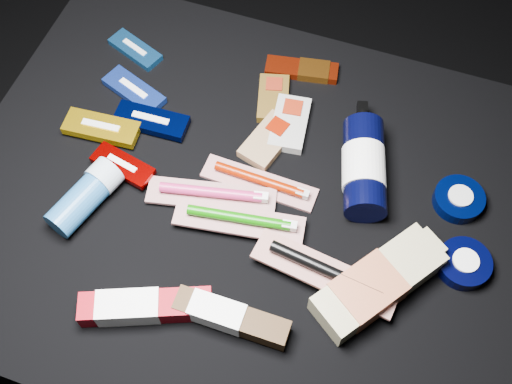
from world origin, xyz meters
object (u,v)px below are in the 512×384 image
(deodorant_stick, at_px, (86,196))
(toothpaste_carton_red, at_px, (140,307))
(bodywash_bottle, at_px, (376,284))
(lotion_bottle, at_px, (364,167))

(deodorant_stick, bearing_deg, toothpaste_carton_red, -24.97)
(bodywash_bottle, distance_m, toothpaste_carton_red, 0.36)
(deodorant_stick, relative_size, toothpaste_carton_red, 0.72)
(lotion_bottle, relative_size, deodorant_stick, 1.58)
(lotion_bottle, distance_m, deodorant_stick, 0.46)
(bodywash_bottle, relative_size, deodorant_stick, 1.53)
(bodywash_bottle, bearing_deg, lotion_bottle, 145.31)
(lotion_bottle, relative_size, bodywash_bottle, 1.03)
(bodywash_bottle, height_order, toothpaste_carton_red, bodywash_bottle)
(deodorant_stick, distance_m, toothpaste_carton_red, 0.21)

